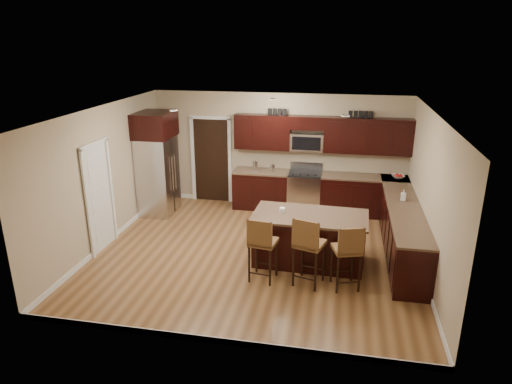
% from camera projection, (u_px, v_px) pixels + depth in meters
% --- Properties ---
extents(floor, '(6.00, 6.00, 0.00)m').
position_uv_depth(floor, '(256.00, 253.00, 8.69)').
color(floor, brown).
rests_on(floor, ground).
extents(ceiling, '(6.00, 6.00, 0.00)m').
position_uv_depth(ceiling, '(256.00, 112.00, 7.82)').
color(ceiling, silver).
rests_on(ceiling, wall_back).
extents(wall_back, '(6.00, 0.00, 6.00)m').
position_uv_depth(wall_back, '(278.00, 151.00, 10.81)').
color(wall_back, tan).
rests_on(wall_back, floor).
extents(wall_left, '(0.00, 5.50, 5.50)m').
position_uv_depth(wall_left, '(104.00, 177.00, 8.79)').
color(wall_left, tan).
rests_on(wall_left, floor).
extents(wall_right, '(0.00, 5.50, 5.50)m').
position_uv_depth(wall_right, '(430.00, 197.00, 7.72)').
color(wall_right, tan).
rests_on(wall_right, floor).
extents(base_cabinets, '(4.02, 3.96, 0.92)m').
position_uv_depth(base_cabinets, '(358.00, 211.00, 9.55)').
color(base_cabinets, black).
rests_on(base_cabinets, floor).
extents(upper_cabinets, '(4.00, 0.33, 0.80)m').
position_uv_depth(upper_cabinets, '(323.00, 133.00, 10.31)').
color(upper_cabinets, black).
rests_on(upper_cabinets, wall_back).
extents(range, '(0.76, 0.64, 1.11)m').
position_uv_depth(range, '(305.00, 191.00, 10.69)').
color(range, silver).
rests_on(range, floor).
extents(microwave, '(0.76, 0.31, 0.40)m').
position_uv_depth(microwave, '(307.00, 142.00, 10.46)').
color(microwave, silver).
rests_on(microwave, upper_cabinets).
extents(doorway, '(0.85, 0.03, 2.06)m').
position_uv_depth(doorway, '(212.00, 160.00, 11.19)').
color(doorway, black).
rests_on(doorway, floor).
extents(pantry_door, '(0.03, 0.80, 2.04)m').
position_uv_depth(pantry_door, '(99.00, 198.00, 8.62)').
color(pantry_door, white).
rests_on(pantry_door, floor).
extents(letter_decor, '(2.20, 0.03, 0.15)m').
position_uv_depth(letter_decor, '(318.00, 113.00, 10.19)').
color(letter_decor, black).
rests_on(letter_decor, upper_cabinets).
extents(island, '(2.06, 1.13, 0.92)m').
position_uv_depth(island, '(309.00, 240.00, 8.25)').
color(island, black).
rests_on(island, floor).
extents(stool_left, '(0.48, 0.48, 1.14)m').
position_uv_depth(stool_left, '(262.00, 242.00, 7.50)').
color(stool_left, brown).
rests_on(stool_left, floor).
extents(stool_mid, '(0.56, 0.56, 1.21)m').
position_uv_depth(stool_mid, '(308.00, 244.00, 7.35)').
color(stool_mid, brown).
rests_on(stool_mid, floor).
extents(stool_right, '(0.53, 0.53, 1.13)m').
position_uv_depth(stool_right, '(348.00, 250.00, 7.26)').
color(stool_right, brown).
rests_on(stool_right, floor).
extents(refrigerator, '(0.79, 0.96, 2.35)m').
position_uv_depth(refrigerator, '(157.00, 163.00, 10.33)').
color(refrigerator, silver).
rests_on(refrigerator, floor).
extents(floor_mat, '(1.05, 0.79, 0.01)m').
position_uv_depth(floor_mat, '(338.00, 224.00, 10.05)').
color(floor_mat, brown).
rests_on(floor_mat, floor).
extents(fruit_bowl, '(0.30, 0.30, 0.07)m').
position_uv_depth(fruit_bowl, '(398.00, 177.00, 10.16)').
color(fruit_bowl, silver).
rests_on(fruit_bowl, base_cabinets).
extents(soap_bottle, '(0.10, 0.11, 0.21)m').
position_uv_depth(soap_bottle, '(403.00, 195.00, 8.78)').
color(soap_bottle, '#B2B2B2').
rests_on(soap_bottle, base_cabinets).
extents(canister_tall, '(0.12, 0.12, 0.23)m').
position_uv_depth(canister_tall, '(255.00, 166.00, 10.72)').
color(canister_tall, silver).
rests_on(canister_tall, base_cabinets).
extents(canister_short, '(0.11, 0.11, 0.17)m').
position_uv_depth(canister_short, '(272.00, 168.00, 10.66)').
color(canister_short, silver).
rests_on(canister_short, base_cabinets).
extents(island_jar, '(0.10, 0.10, 0.10)m').
position_uv_depth(island_jar, '(282.00, 210.00, 8.16)').
color(island_jar, white).
rests_on(island_jar, island).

